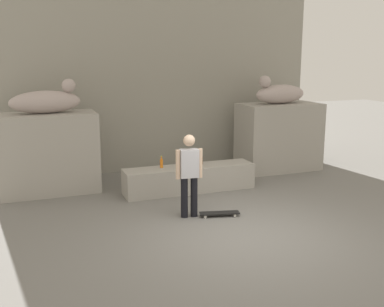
% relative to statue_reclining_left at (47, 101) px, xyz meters
% --- Properties ---
extents(ground_plane, '(40.00, 40.00, 0.00)m').
position_rel_statue_reclining_left_xyz_m(ground_plane, '(3.05, -4.05, -2.15)').
color(ground_plane, slate).
extents(facade_wall, '(9.10, 0.60, 6.82)m').
position_rel_statue_reclining_left_xyz_m(facade_wall, '(3.05, 1.55, 1.26)').
color(facade_wall, gray).
rests_on(facade_wall, ground_plane).
extents(pedestal_left, '(2.22, 1.19, 1.86)m').
position_rel_statue_reclining_left_xyz_m(pedestal_left, '(-0.04, -0.00, -1.21)').
color(pedestal_left, '#A39E93').
rests_on(pedestal_left, ground_plane).
extents(pedestal_right, '(2.22, 1.19, 1.86)m').
position_rel_statue_reclining_left_xyz_m(pedestal_right, '(6.14, -0.00, -1.21)').
color(pedestal_right, '#A39E93').
rests_on(pedestal_right, ground_plane).
extents(statue_reclining_left, '(1.66, 0.75, 0.78)m').
position_rel_statue_reclining_left_xyz_m(statue_reclining_left, '(0.00, 0.00, 0.00)').
color(statue_reclining_left, '#B4A39E').
rests_on(statue_reclining_left, pedestal_left).
extents(statue_reclining_right, '(1.66, 0.79, 0.78)m').
position_rel_statue_reclining_left_xyz_m(statue_reclining_right, '(6.11, -0.01, 0.00)').
color(statue_reclining_right, '#B4A39E').
rests_on(statue_reclining_right, pedestal_right).
extents(ledge_block, '(3.13, 0.69, 0.60)m').
position_rel_statue_reclining_left_xyz_m(ledge_block, '(3.05, -1.14, -1.84)').
color(ledge_block, '#A39E93').
rests_on(ledge_block, ground_plane).
extents(skater, '(0.54, 0.23, 1.67)m').
position_rel_statue_reclining_left_xyz_m(skater, '(2.43, -2.81, -1.22)').
color(skater, black).
rests_on(skater, ground_plane).
extents(skateboard, '(0.82, 0.38, 0.08)m').
position_rel_statue_reclining_left_xyz_m(skateboard, '(3.01, -3.00, -2.08)').
color(skateboard, black).
rests_on(skateboard, ground_plane).
extents(bottle_orange, '(0.07, 0.07, 0.27)m').
position_rel_statue_reclining_left_xyz_m(bottle_orange, '(2.40, -1.03, -1.43)').
color(bottle_orange, orange).
rests_on(bottle_orange, ledge_block).
extents(bottle_brown, '(0.08, 0.08, 0.25)m').
position_rel_statue_reclining_left_xyz_m(bottle_brown, '(3.39, -1.03, -1.44)').
color(bottle_brown, '#593314').
rests_on(bottle_brown, ledge_block).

